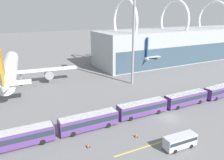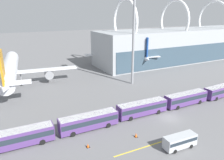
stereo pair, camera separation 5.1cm
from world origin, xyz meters
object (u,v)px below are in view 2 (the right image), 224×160
(service_van_foreground, at_px, (180,141))
(airliner_at_gate_near, at_px, (9,70))
(shuttle_bus_4, at_px, (186,98))
(floodlight_mast, at_px, (134,32))
(airliner_at_gate_far, at_px, (132,51))
(traffic_cone_2, at_px, (136,135))
(shuttle_bus_5, at_px, (222,90))
(shuttle_bus_3, at_px, (142,107))
(traffic_cone_1, at_px, (88,145))
(shuttle_bus_1, at_px, (18,137))
(shuttle_bus_2, at_px, (89,121))

(service_van_foreground, bearing_deg, airliner_at_gate_near, -61.28)
(shuttle_bus_4, relative_size, floodlight_mast, 0.41)
(airliner_at_gate_near, relative_size, airliner_at_gate_far, 1.02)
(airliner_at_gate_far, height_order, traffic_cone_2, airliner_at_gate_far)
(airliner_at_gate_near, xyz_separation_m, shuttle_bus_5, (49.44, -35.47, -3.20))
(shuttle_bus_3, height_order, traffic_cone_1, shuttle_bus_3)
(floodlight_mast, bearing_deg, shuttle_bus_1, -150.94)
(airliner_at_gate_near, distance_m, airliner_at_gate_far, 51.32)
(airliner_at_gate_near, height_order, service_van_foreground, airliner_at_gate_near)
(traffic_cone_2, bearing_deg, airliner_at_gate_near, 113.69)
(shuttle_bus_2, height_order, shuttle_bus_5, same)
(airliner_at_gate_near, height_order, shuttle_bus_2, airliner_at_gate_near)
(airliner_at_gate_far, distance_m, floodlight_mast, 32.25)
(shuttle_bus_2, height_order, traffic_cone_1, shuttle_bus_2)
(shuttle_bus_1, relative_size, shuttle_bus_3, 1.00)
(shuttle_bus_4, bearing_deg, floodlight_mast, 98.58)
(airliner_at_gate_far, bearing_deg, service_van_foreground, 168.83)
(floodlight_mast, bearing_deg, traffic_cone_2, -121.24)
(shuttle_bus_1, bearing_deg, shuttle_bus_3, 1.63)
(airliner_at_gate_near, xyz_separation_m, shuttle_bus_3, (24.24, -34.72, -3.20))
(traffic_cone_2, bearing_deg, airliner_at_gate_far, 58.25)
(traffic_cone_1, bearing_deg, shuttle_bus_2, 66.35)
(airliner_at_gate_far, xyz_separation_m, shuttle_bus_2, (-38.63, -45.25, -3.15))
(traffic_cone_1, relative_size, traffic_cone_2, 0.83)
(service_van_foreground, bearing_deg, airliner_at_gate_far, -112.24)
(shuttle_bus_3, height_order, floodlight_mast, floodlight_mast)
(shuttle_bus_3, distance_m, shuttle_bus_5, 25.21)
(shuttle_bus_3, relative_size, traffic_cone_1, 17.41)
(shuttle_bus_1, relative_size, floodlight_mast, 0.41)
(shuttle_bus_5, height_order, traffic_cone_1, shuttle_bus_5)
(shuttle_bus_1, xyz_separation_m, traffic_cone_1, (10.22, -5.58, -1.49))
(shuttle_bus_1, height_order, traffic_cone_2, shuttle_bus_1)
(shuttle_bus_5, height_order, service_van_foreground, shuttle_bus_5)
(airliner_at_gate_near, distance_m, shuttle_bus_5, 60.93)
(traffic_cone_1, bearing_deg, airliner_at_gate_near, 102.92)
(shuttle_bus_1, xyz_separation_m, shuttle_bus_5, (50.39, -0.69, 0.00))
(shuttle_bus_3, distance_m, service_van_foreground, 12.97)
(airliner_at_gate_far, distance_m, shuttle_bus_5, 45.91)
(shuttle_bus_3, bearing_deg, shuttle_bus_1, -178.29)
(shuttle_bus_3, height_order, service_van_foreground, shuttle_bus_3)
(shuttle_bus_1, distance_m, floodlight_mast, 42.49)
(airliner_at_gate_far, bearing_deg, shuttle_bus_4, 177.68)
(airliner_at_gate_near, height_order, floodlight_mast, floodlight_mast)
(airliner_at_gate_far, distance_m, shuttle_bus_2, 59.58)
(traffic_cone_2, bearing_deg, shuttle_bus_4, 18.82)
(airliner_at_gate_far, bearing_deg, airliner_at_gate_near, 115.75)
(shuttle_bus_3, relative_size, shuttle_bus_5, 1.00)
(floodlight_mast, bearing_deg, airliner_at_gate_far, 57.72)
(airliner_at_gate_near, xyz_separation_m, service_van_foreground, (22.88, -47.62, -3.65))
(service_van_foreground, height_order, traffic_cone_2, service_van_foreground)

